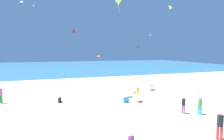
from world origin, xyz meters
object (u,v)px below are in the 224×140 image
person_2 (60,100)px  kite_blue (34,6)px  kite_lime (119,1)px  person_1 (220,124)px  kite_red (74,31)px  kite_white (21,2)px  person_5 (1,94)px  person_3 (183,104)px  kite_teal (150,35)px  kite_yellow (170,7)px  kite_black (137,47)px  beach_chair_far_right (126,100)px  person_0 (137,91)px  cooler_box (140,101)px  kite_pink (117,0)px  beach_chair_far_left (152,88)px  person_4 (200,105)px  kite_orange (99,56)px

person_2 → kite_blue: bearing=31.6°
person_2 → kite_lime: (7.49, 2.90, 11.12)m
person_1 → kite_red: size_ratio=0.92×
kite_white → person_5: bearing=-91.1°
person_3 → kite_teal: (7.94, 19.36, 7.59)m
kite_white → kite_yellow: 24.92m
kite_teal → kite_yellow: bearing=-110.0°
kite_black → kite_yellow: size_ratio=0.79×
person_1 → beach_chair_far_right: bearing=-106.4°
person_0 → person_5: 14.97m
cooler_box → kite_teal: (9.82, 15.16, 8.29)m
person_0 → kite_pink: kite_pink is taller
cooler_box → kite_yellow: 12.17m
beach_chair_far_left → person_4: 9.43m
kite_white → kite_blue: bearing=67.9°
kite_teal → kite_lime: 14.43m
beach_chair_far_right → person_0: person_0 is taller
person_5 → kite_lime: 16.77m
kite_white → kite_yellow: (18.53, -16.35, -3.20)m
kite_black → beach_chair_far_left: bearing=-82.6°
person_4 → kite_teal: size_ratio=1.08×
kite_lime → kite_black: kite_lime is taller
kite_white → kite_red: bearing=18.5°
person_1 → kite_blue: size_ratio=1.23×
beach_chair_far_right → person_1: 9.40m
person_3 → person_4: bearing=-54.6°
person_4 → kite_yellow: 12.75m
kite_red → kite_yellow: 21.59m
person_2 → person_3: bearing=-102.4°
person_0 → kite_blue: bearing=-6.5°
person_1 → kite_black: kite_black is taller
person_1 → kite_red: (-4.74, 31.03, 8.37)m
beach_chair_far_right → kite_yellow: 12.61m
person_0 → person_4: 8.66m
beach_chair_far_right → kite_blue: size_ratio=0.51×
person_1 → kite_black: bearing=-129.3°
beach_chair_far_left → person_2: 12.12m
kite_yellow → kite_pink: bearing=110.3°
kite_black → kite_pink: bearing=112.1°
kite_red → kite_lime: 17.57m
cooler_box → kite_blue: size_ratio=0.34×
person_4 → kite_yellow: bearing=36.0°
kite_black → kite_yellow: kite_yellow is taller
kite_red → kite_lime: size_ratio=0.96×
person_2 → person_0: bearing=-60.3°
kite_lime → kite_red: bearing=102.0°
cooler_box → kite_black: bearing=65.7°
person_1 → kite_black: 17.67m
person_2 → person_4: size_ratio=0.50×
kite_orange → kite_yellow: kite_yellow is taller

